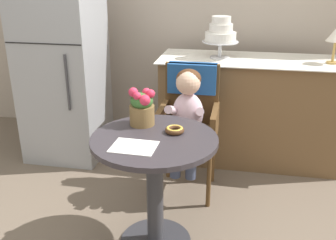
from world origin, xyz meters
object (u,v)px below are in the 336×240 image
wicker_chair (190,108)px  flower_vase (142,107)px  refrigerator (63,62)px  donut_front (175,130)px  seated_child (187,110)px  table_lamp (336,36)px  tiered_cake_stand (221,33)px  cafe_table (155,171)px

wicker_chair → flower_vase: bearing=-112.3°
refrigerator → donut_front: bearing=-41.4°
seated_child → donut_front: (-0.00, -0.49, 0.06)m
donut_front → refrigerator: (-1.15, 1.01, 0.11)m
flower_vase → seated_child: bearing=61.9°
donut_front → table_lamp: 1.62m
seated_child → table_lamp: (1.05, 0.68, 0.44)m
refrigerator → tiered_cake_stand: bearing=8.6°
donut_front → refrigerator: 1.54m
wicker_chair → table_lamp: (1.05, 0.52, 0.48)m
wicker_chair → tiered_cake_stand: bearing=72.4°
seated_child → refrigerator: refrigerator is taller
seated_child → refrigerator: 1.28m
table_lamp → refrigerator: 2.22m
seated_child → tiered_cake_stand: 0.85m
flower_vase → table_lamp: bearing=40.6°
donut_front → tiered_cake_stand: size_ratio=0.33×
wicker_chair → table_lamp: bearing=25.2°
table_lamp → refrigerator: (-2.20, -0.16, -0.27)m
flower_vase → tiered_cake_stand: tiered_cake_stand is taller
seated_child → donut_front: seated_child is taller
table_lamp → refrigerator: size_ratio=0.17×
table_lamp → cafe_table: bearing=-132.5°
table_lamp → refrigerator: refrigerator is taller
cafe_table → table_lamp: 1.81m
cafe_table → refrigerator: bearing=133.7°
cafe_table → refrigerator: refrigerator is taller
cafe_table → tiered_cake_stand: 1.45m
tiered_cake_stand → flower_vase: bearing=-108.7°
tiered_cake_stand → table_lamp: size_ratio=1.19×
cafe_table → refrigerator: size_ratio=0.42×
wicker_chair → cafe_table: bearing=-99.2°
seated_child → donut_front: bearing=-90.2°
cafe_table → wicker_chair: (0.10, 0.74, 0.13)m
seated_child → table_lamp: table_lamp is taller
seated_child → table_lamp: 1.32m
wicker_chair → refrigerator: 1.23m
seated_child → table_lamp: bearing=32.9°
wicker_chair → seated_child: seated_child is taller
donut_front → tiered_cake_stand: bearing=82.2°
flower_vase → refrigerator: bearing=135.3°
cafe_table → refrigerator: (-1.05, 1.10, 0.34)m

